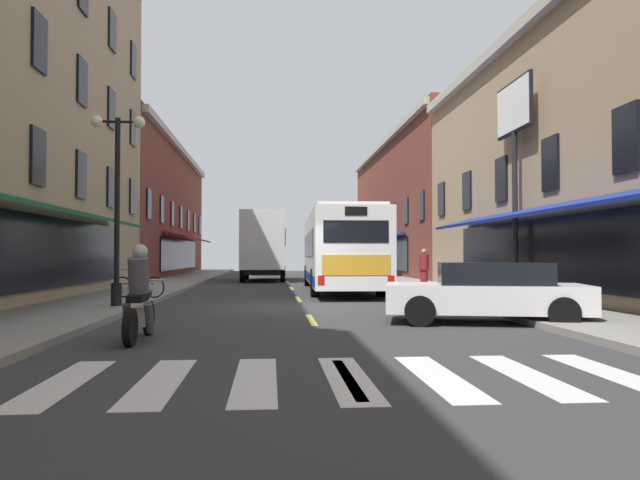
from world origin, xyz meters
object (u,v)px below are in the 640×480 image
box_truck (264,246)px  pedestrian_mid (424,269)px  transit_bus (339,250)px  bicycle_near (139,286)px  motorcycle_rider (140,299)px  street_lamp_twin (117,200)px  sedan_near (487,292)px  sedan_mid (265,266)px  billboard_sign (514,133)px

box_truck → pedestrian_mid: size_ratio=4.16×
transit_bus → bicycle_near: (-6.96, -5.45, -1.19)m
motorcycle_rider → street_lamp_twin: size_ratio=0.41×
bicycle_near → sedan_near: bearing=-36.5°
sedan_near → motorcycle_rider: (-6.94, -2.15, 0.03)m
sedan_mid → street_lamp_twin: size_ratio=0.87×
pedestrian_mid → transit_bus: bearing=-122.6°
transit_bus → bicycle_near: size_ratio=7.28×
motorcycle_rider → pedestrian_mid: 14.53m
billboard_sign → sedan_mid: size_ratio=1.61×
sedan_near → motorcycle_rider: motorcycle_rider is taller
box_truck → sedan_near: box_truck is taller
pedestrian_mid → street_lamp_twin: bearing=-55.4°
billboard_sign → transit_bus: billboard_sign is taller
sedan_mid → motorcycle_rider: bearing=-93.0°
billboard_sign → bicycle_near: bearing=178.9°
motorcycle_rider → bicycle_near: size_ratio=1.23×
billboard_sign → street_lamp_twin: billboard_sign is taller
motorcycle_rider → pedestrian_mid: size_ratio=1.31×
sedan_near → bicycle_near: 10.98m
sedan_mid → street_lamp_twin: (-3.66, -29.69, 2.24)m
bicycle_near → billboard_sign: bearing=-1.1°
transit_bus → box_truck: bearing=107.9°
sedan_mid → motorcycle_rider: (-1.85, -35.37, 0.01)m
box_truck → bicycle_near: bearing=-103.5°
street_lamp_twin → sedan_near: bearing=-22.0°
sedan_mid → bicycle_near: (-3.73, -26.69, -0.19)m
sedan_near → pedestrian_mid: pedestrian_mid is taller
box_truck → motorcycle_rider: (-1.84, -24.15, -1.29)m
transit_bus → sedan_mid: bearing=98.7°
sedan_near → box_truck: bearing=103.0°
motorcycle_rider → sedan_near: bearing=17.2°
motorcycle_rider → street_lamp_twin: (-1.81, 5.68, 2.23)m
billboard_sign → box_truck: billboard_sign is taller
billboard_sign → bicycle_near: 13.08m
box_truck → sedan_mid: 11.30m
sedan_near → pedestrian_mid: size_ratio=2.87×
transit_bus → pedestrian_mid: transit_bus is taller
billboard_sign → sedan_mid: billboard_sign is taller
transit_bus → street_lamp_twin: street_lamp_twin is taller
billboard_sign → box_truck: size_ratio=1.07×
box_truck → motorcycle_rider: 24.25m
box_truck → street_lamp_twin: size_ratio=1.30×
billboard_sign → sedan_near: (-3.28, -6.31, -4.81)m
sedan_near → transit_bus: bearing=98.8°
billboard_sign → pedestrian_mid: billboard_sign is taller
pedestrian_mid → street_lamp_twin: street_lamp_twin is taller
street_lamp_twin → billboard_sign: bearing=13.0°
sedan_mid → pedestrian_mid: pedestrian_mid is taller
box_truck → sedan_near: 22.62m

